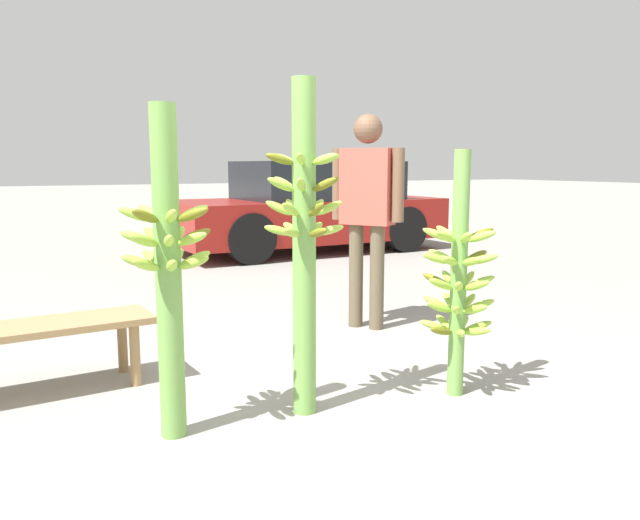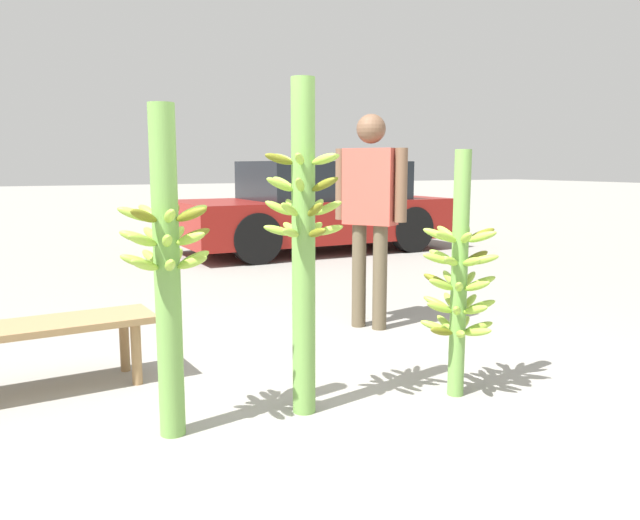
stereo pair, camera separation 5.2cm
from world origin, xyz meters
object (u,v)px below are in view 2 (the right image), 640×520
object	(u,v)px
banana_stalk_center	(304,240)
banana_stalk_right	(459,279)
market_bench	(22,335)
parked_car	(316,208)
vendor_person	(370,202)
banana_stalk_left	(167,266)

from	to	relation	value
banana_stalk_center	banana_stalk_right	bearing A→B (deg)	-10.86
banana_stalk_center	market_bench	distance (m)	1.71
parked_car	vendor_person	bearing A→B (deg)	157.81
banana_stalk_right	market_bench	world-z (taller)	banana_stalk_right
banana_stalk_left	vendor_person	world-z (taller)	vendor_person
banana_stalk_center	parked_car	bearing A→B (deg)	62.91
vendor_person	banana_stalk_center	bearing A→B (deg)	-76.33
market_bench	banana_stalk_right	bearing A→B (deg)	-30.68
market_bench	parked_car	xyz separation A→B (m)	(4.17, 4.66, 0.30)
parked_car	banana_stalk_right	bearing A→B (deg)	159.98
banana_stalk_left	vendor_person	distance (m)	2.31
banana_stalk_left	parked_car	xyz separation A→B (m)	(3.55, 5.56, -0.17)
vendor_person	parked_car	size ratio (longest dim) A/B	0.41
banana_stalk_right	parked_car	distance (m)	6.09
banana_stalk_center	banana_stalk_left	bearing A→B (deg)	176.97
banana_stalk_center	vendor_person	xyz separation A→B (m)	(1.21, 1.33, 0.10)
banana_stalk_center	banana_stalk_right	distance (m)	0.93
banana_stalk_right	vendor_person	xyz separation A→B (m)	(0.33, 1.50, 0.34)
vendor_person	parked_car	bearing A→B (deg)	124.78
banana_stalk_right	vendor_person	bearing A→B (deg)	77.47
vendor_person	parked_car	xyz separation A→B (m)	(1.65, 4.26, -0.36)
market_bench	vendor_person	bearing A→B (deg)	4.98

